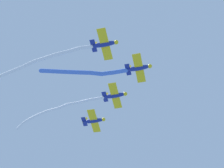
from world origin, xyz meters
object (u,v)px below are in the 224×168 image
(airplane_right_wing, at_px, (105,44))
(airplane_slot, at_px, (94,121))
(airplane_lead, at_px, (139,68))
(airplane_left_wing, at_px, (115,95))

(airplane_right_wing, relative_size, airplane_slot, 1.00)
(airplane_lead, height_order, airplane_slot, airplane_lead)
(airplane_right_wing, bearing_deg, airplane_slot, 109.08)
(airplane_right_wing, height_order, airplane_slot, airplane_right_wing)
(airplane_right_wing, xyz_separation_m, airplane_slot, (11.70, -18.92, -0.60))
(airplane_left_wing, relative_size, airplane_slot, 1.00)
(airplane_lead, relative_size, airplane_left_wing, 1.00)
(airplane_left_wing, xyz_separation_m, airplane_right_wing, (-3.68, 13.72, 0.30))
(airplane_left_wing, xyz_separation_m, airplane_slot, (8.01, -5.21, -0.30))
(airplane_lead, xyz_separation_m, airplane_left_wing, (8.01, -5.20, 0.00))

